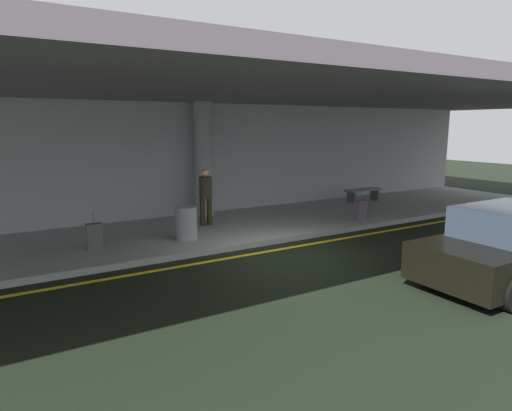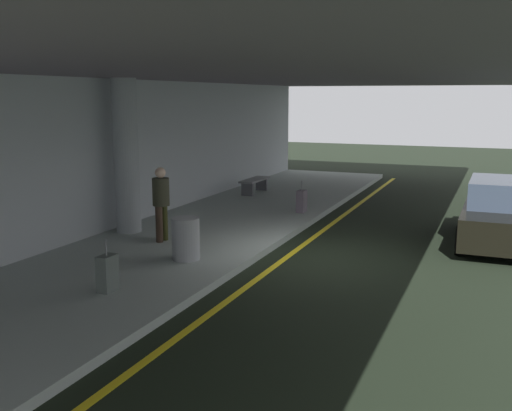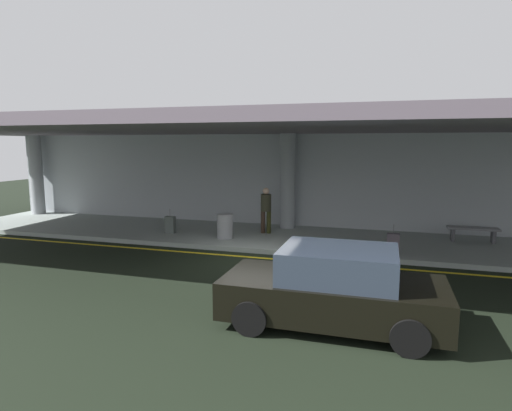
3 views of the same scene
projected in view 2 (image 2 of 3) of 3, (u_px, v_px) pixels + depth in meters
name	position (u px, v px, depth m)	size (l,w,h in m)	color
ground_plane	(314.00, 257.00, 12.68)	(60.00, 60.00, 0.00)	black
sidewalk	(186.00, 240.00, 13.84)	(26.00, 4.20, 0.15)	#95A19B
lane_stripe_yellow	(290.00, 254.00, 12.88)	(26.00, 0.14, 0.01)	yellow
support_column_left_mid	(126.00, 156.00, 14.09)	(0.59, 0.59, 3.65)	#939AA0
ceiling_overhang	(203.00, 70.00, 12.94)	(28.00, 13.20, 0.30)	slate
terminal_back_wall	(103.00, 158.00, 14.35)	(26.00, 0.30, 3.80)	#A8B0B5
car_black	(505.00, 214.00, 13.67)	(4.10, 1.92, 1.50)	black
traveler_with_luggage	(161.00, 199.00, 13.29)	(0.38, 0.38, 1.68)	#32241A
suitcase_upright_primary	(107.00, 273.00, 9.97)	(0.36, 0.22, 0.90)	#515A55
suitcase_upright_secondary	(302.00, 201.00, 16.74)	(0.36, 0.22, 0.90)	#605561
bench_metal	(255.00, 183.00, 20.04)	(1.60, 0.50, 0.48)	slate
trash_bin_steel	(186.00, 239.00, 11.89)	(0.56, 0.56, 0.85)	gray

